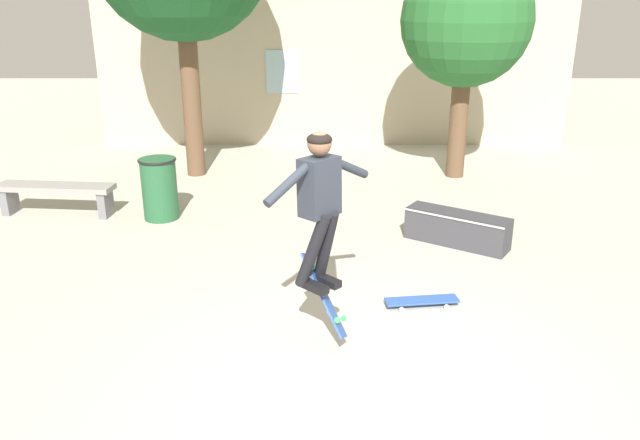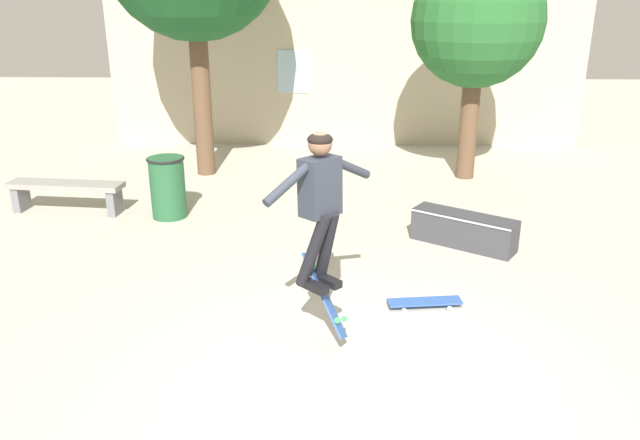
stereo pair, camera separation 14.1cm
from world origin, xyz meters
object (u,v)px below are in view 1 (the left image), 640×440
(tree_right, at_px, (467,22))
(skateboard_flipping, at_px, (325,295))
(trash_bin, at_px, (160,187))
(skateboard_resting, at_px, (422,300))
(park_bench, at_px, (57,193))
(skater, at_px, (320,197))
(skate_ledge, at_px, (458,229))

(tree_right, height_order, skateboard_flipping, tree_right)
(trash_bin, xyz_separation_m, skateboard_resting, (3.45, -2.78, -0.41))
(park_bench, bearing_deg, skater, -37.91)
(skateboard_resting, bearing_deg, skater, -151.54)
(tree_right, relative_size, trash_bin, 4.21)
(tree_right, bearing_deg, trash_bin, -154.88)
(park_bench, height_order, skater, skater)
(skater, xyz_separation_m, skateboard_flipping, (0.04, 0.01, -0.96))
(park_bench, distance_m, skateboard_resting, 5.85)
(skate_ledge, height_order, skateboard_flipping, skateboard_flipping)
(skateboard_flipping, bearing_deg, tree_right, 117.03)
(park_bench, bearing_deg, tree_right, 23.41)
(trash_bin, bearing_deg, park_bench, 174.37)
(trash_bin, xyz_separation_m, skateboard_flipping, (2.40, -3.55, 0.05))
(trash_bin, relative_size, skateboard_resting, 1.13)
(tree_right, xyz_separation_m, park_bench, (-6.43, -2.10, -2.35))
(skate_ledge, height_order, skater, skater)
(tree_right, xyz_separation_m, skate_ledge, (-0.64, -3.27, -2.48))
(skateboard_flipping, height_order, skateboard_resting, skateboard_flipping)
(skateboard_flipping, bearing_deg, park_bench, -173.15)
(skateboard_flipping, bearing_deg, trash_bin, 173.70)
(trash_bin, distance_m, skateboard_resting, 4.45)
(skateboard_flipping, bearing_deg, skateboard_resting, 86.05)
(skater, height_order, skateboard_flipping, skater)
(tree_right, height_order, skater, tree_right)
(skater, bearing_deg, skate_ledge, 98.66)
(skate_ledge, relative_size, trash_bin, 1.49)
(trash_bin, height_order, skateboard_resting, trash_bin)
(tree_right, distance_m, trash_bin, 5.77)
(park_bench, xyz_separation_m, skate_ledge, (5.79, -1.17, -0.13))
(tree_right, relative_size, park_bench, 2.16)
(skater, bearing_deg, skateboard_flipping, 53.24)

